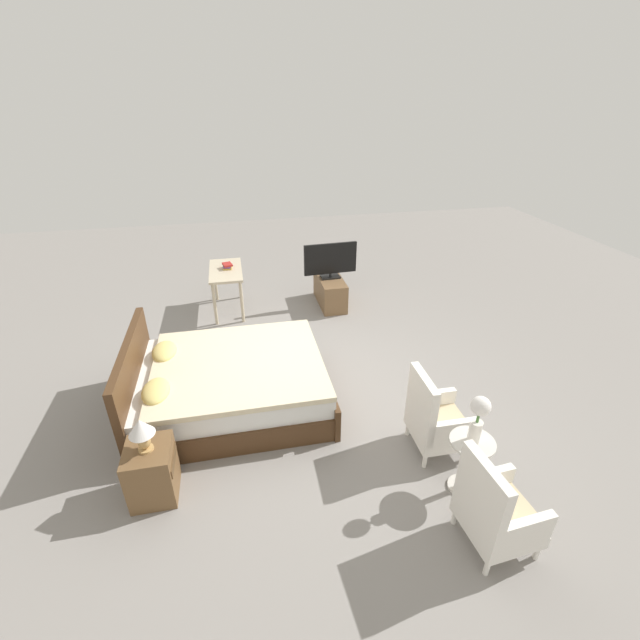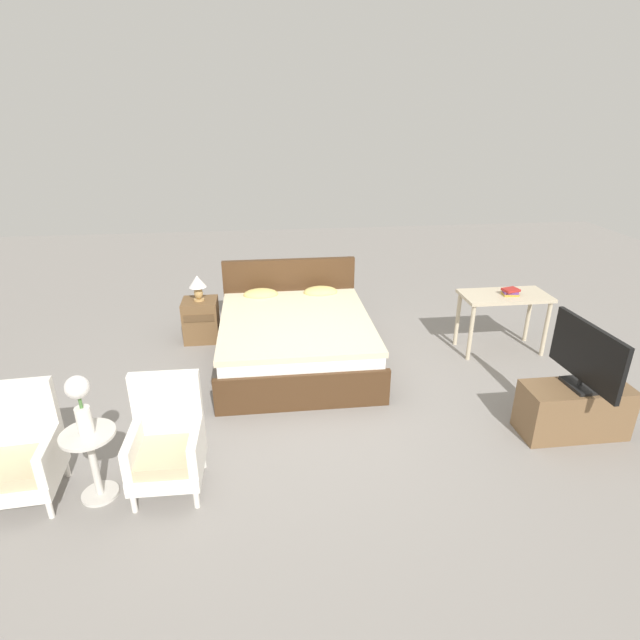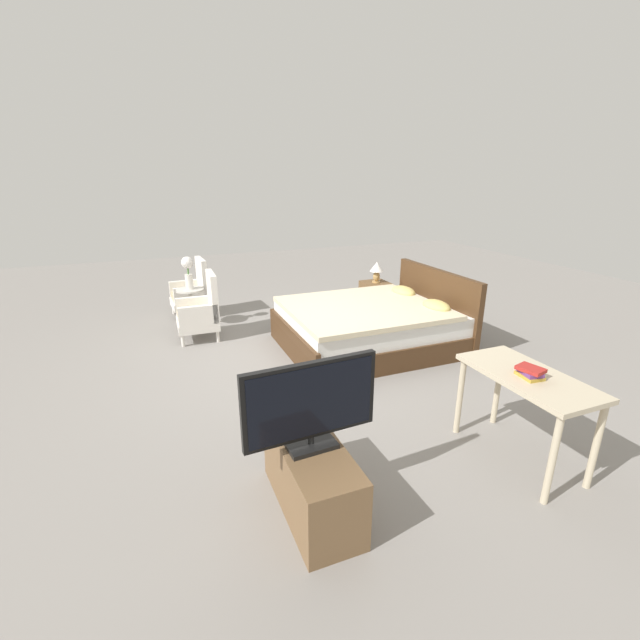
{
  "view_description": "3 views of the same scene",
  "coord_description": "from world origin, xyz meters",
  "px_view_note": "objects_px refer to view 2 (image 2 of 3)",
  "views": [
    {
      "loc": [
        -4.4,
        0.83,
        3.3
      ],
      "look_at": [
        0.23,
        -0.14,
        0.76
      ],
      "focal_mm": 24.0,
      "sensor_mm": 36.0,
      "label": 1
    },
    {
      "loc": [
        -0.58,
        -4.3,
        2.81
      ],
      "look_at": [
        -0.04,
        0.23,
        0.85
      ],
      "focal_mm": 28.0,
      "sensor_mm": 36.0,
      "label": 2
    },
    {
      "loc": [
        4.42,
        -1.56,
        2.17
      ],
      "look_at": [
        0.18,
        0.15,
        0.62
      ],
      "focal_mm": 24.0,
      "sensor_mm": 36.0,
      "label": 3
    }
  ],
  "objects_px": {
    "armchair_by_window_left": "(20,455)",
    "book_stack": "(510,292)",
    "armchair_by_window_right": "(167,445)",
    "bed": "(295,337)",
    "side_table": "(92,457)",
    "tv_stand": "(573,410)",
    "vanity_desk": "(504,303)",
    "nightstand": "(201,320)",
    "table_lamp": "(198,284)",
    "flower_vase": "(80,399)",
    "tv_flatscreen": "(587,356)"
  },
  "relations": [
    {
      "from": "table_lamp",
      "to": "vanity_desk",
      "type": "relative_size",
      "value": 0.32
    },
    {
      "from": "armchair_by_window_right",
      "to": "flower_vase",
      "type": "height_order",
      "value": "flower_vase"
    },
    {
      "from": "armchair_by_window_left",
      "to": "table_lamp",
      "type": "distance_m",
      "value": 2.96
    },
    {
      "from": "tv_stand",
      "to": "vanity_desk",
      "type": "bearing_deg",
      "value": 86.76
    },
    {
      "from": "bed",
      "to": "armchair_by_window_left",
      "type": "bearing_deg",
      "value": -137.71
    },
    {
      "from": "nightstand",
      "to": "table_lamp",
      "type": "relative_size",
      "value": 1.65
    },
    {
      "from": "armchair_by_window_left",
      "to": "flower_vase",
      "type": "height_order",
      "value": "flower_vase"
    },
    {
      "from": "flower_vase",
      "to": "tv_stand",
      "type": "relative_size",
      "value": 0.5
    },
    {
      "from": "table_lamp",
      "to": "vanity_desk",
      "type": "bearing_deg",
      "value": -11.39
    },
    {
      "from": "bed",
      "to": "tv_stand",
      "type": "height_order",
      "value": "bed"
    },
    {
      "from": "armchair_by_window_left",
      "to": "book_stack",
      "type": "height_order",
      "value": "armchair_by_window_left"
    },
    {
      "from": "armchair_by_window_left",
      "to": "armchair_by_window_right",
      "type": "bearing_deg",
      "value": 0.01
    },
    {
      "from": "bed",
      "to": "flower_vase",
      "type": "xyz_separation_m",
      "value": [
        -1.69,
        -2.11,
        0.58
      ]
    },
    {
      "from": "vanity_desk",
      "to": "book_stack",
      "type": "height_order",
      "value": "book_stack"
    },
    {
      "from": "armchair_by_window_left",
      "to": "vanity_desk",
      "type": "xyz_separation_m",
      "value": [
        4.77,
        1.99,
        0.25
      ]
    },
    {
      "from": "armchair_by_window_left",
      "to": "tv_stand",
      "type": "bearing_deg",
      "value": 3.22
    },
    {
      "from": "armchair_by_window_right",
      "to": "book_stack",
      "type": "relative_size",
      "value": 4.39
    },
    {
      "from": "bed",
      "to": "side_table",
      "type": "relative_size",
      "value": 3.71
    },
    {
      "from": "vanity_desk",
      "to": "nightstand",
      "type": "bearing_deg",
      "value": 168.62
    },
    {
      "from": "table_lamp",
      "to": "tv_stand",
      "type": "distance_m",
      "value": 4.4
    },
    {
      "from": "bed",
      "to": "table_lamp",
      "type": "distance_m",
      "value": 1.44
    },
    {
      "from": "nightstand",
      "to": "vanity_desk",
      "type": "distance_m",
      "value": 3.79
    },
    {
      "from": "side_table",
      "to": "flower_vase",
      "type": "relative_size",
      "value": 1.22
    },
    {
      "from": "bed",
      "to": "side_table",
      "type": "height_order",
      "value": "bed"
    },
    {
      "from": "armchair_by_window_right",
      "to": "vanity_desk",
      "type": "bearing_deg",
      "value": 28.44
    },
    {
      "from": "armchair_by_window_left",
      "to": "tv_flatscreen",
      "type": "distance_m",
      "value": 4.7
    },
    {
      "from": "armchair_by_window_left",
      "to": "book_stack",
      "type": "bearing_deg",
      "value": 22.14
    },
    {
      "from": "flower_vase",
      "to": "tv_stand",
      "type": "distance_m",
      "value": 4.18
    },
    {
      "from": "armchair_by_window_left",
      "to": "side_table",
      "type": "distance_m",
      "value": 0.55
    },
    {
      "from": "side_table",
      "to": "tv_stand",
      "type": "bearing_deg",
      "value": 4.69
    },
    {
      "from": "armchair_by_window_left",
      "to": "side_table",
      "type": "relative_size",
      "value": 1.57
    },
    {
      "from": "side_table",
      "to": "vanity_desk",
      "type": "relative_size",
      "value": 0.56
    },
    {
      "from": "bed",
      "to": "side_table",
      "type": "distance_m",
      "value": 2.7
    },
    {
      "from": "tv_stand",
      "to": "tv_flatscreen",
      "type": "distance_m",
      "value": 0.56
    },
    {
      "from": "side_table",
      "to": "bed",
      "type": "bearing_deg",
      "value": 51.29
    },
    {
      "from": "side_table",
      "to": "book_stack",
      "type": "height_order",
      "value": "book_stack"
    },
    {
      "from": "flower_vase",
      "to": "vanity_desk",
      "type": "relative_size",
      "value": 0.46
    },
    {
      "from": "side_table",
      "to": "tv_stand",
      "type": "height_order",
      "value": "side_table"
    },
    {
      "from": "nightstand",
      "to": "tv_stand",
      "type": "bearing_deg",
      "value": -34.51
    },
    {
      "from": "table_lamp",
      "to": "book_stack",
      "type": "xyz_separation_m",
      "value": [
        3.74,
        -0.78,
        0.02
      ]
    },
    {
      "from": "armchair_by_window_left",
      "to": "vanity_desk",
      "type": "height_order",
      "value": "armchair_by_window_left"
    },
    {
      "from": "armchair_by_window_right",
      "to": "nightstand",
      "type": "height_order",
      "value": "armchair_by_window_right"
    },
    {
      "from": "bed",
      "to": "tv_stand",
      "type": "relative_size",
      "value": 2.26
    },
    {
      "from": "tv_flatscreen",
      "to": "armchair_by_window_left",
      "type": "bearing_deg",
      "value": -176.78
    },
    {
      "from": "book_stack",
      "to": "bed",
      "type": "bearing_deg",
      "value": 178.27
    },
    {
      "from": "bed",
      "to": "table_lamp",
      "type": "xyz_separation_m",
      "value": [
        -1.17,
        0.7,
        0.46
      ]
    },
    {
      "from": "bed",
      "to": "book_stack",
      "type": "relative_size",
      "value": 10.34
    },
    {
      "from": "flower_vase",
      "to": "nightstand",
      "type": "relative_size",
      "value": 0.88
    },
    {
      "from": "nightstand",
      "to": "tv_stand",
      "type": "xyz_separation_m",
      "value": [
        3.6,
        -2.47,
        -0.03
      ]
    },
    {
      "from": "side_table",
      "to": "flower_vase",
      "type": "bearing_deg",
      "value": 180.0
    }
  ]
}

